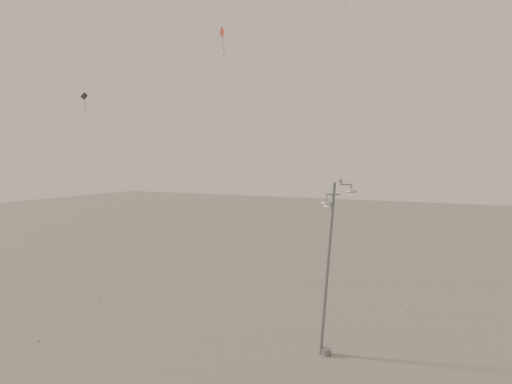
% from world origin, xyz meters
% --- Properties ---
extents(ground, '(160.00, 160.00, 0.00)m').
position_xyz_m(ground, '(0.00, 0.00, 0.00)').
color(ground, gray).
rests_on(ground, ground).
extents(street_lamp, '(1.67, 0.79, 8.31)m').
position_xyz_m(street_lamp, '(6.19, -0.48, 4.43)').
color(street_lamp, gray).
rests_on(street_lamp, ground).
extents(kite_3, '(2.73, 14.80, 19.52)m').
position_xyz_m(kite_3, '(-5.61, 5.92, 14.84)').
color(kite_3, maroon).
rests_on(kite_3, ground).
extents(kite_5, '(1.67, 12.79, 26.15)m').
position_xyz_m(kite_5, '(1.40, 20.42, 19.68)').
color(kite_5, '#984F19').
rests_on(kite_5, ground).
extents(kite_6, '(0.69, 2.02, 15.32)m').
position_xyz_m(kite_6, '(-18.40, 7.25, 11.77)').
color(kite_6, '#2F2827').
rests_on(kite_6, ground).
extents(kite_7, '(4.36, 15.46, 28.78)m').
position_xyz_m(kite_7, '(-6.15, 18.54, 22.69)').
color(kite_7, maroon).
rests_on(kite_7, ground).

